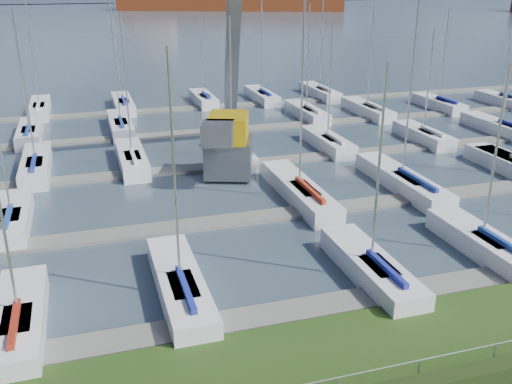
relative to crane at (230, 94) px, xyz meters
name	(u,v)px	position (x,y,z in m)	size (l,w,h in m)	color
water	(91,7)	(-2.04, 235.10, -5.73)	(800.00, 540.00, 0.20)	#3E4F5B
fence	(365,372)	(-2.04, -24.90, -4.13)	(0.04, 0.04, 80.00)	#95969D
docks	(200,168)	(-2.04, 1.10, -5.55)	(90.00, 41.60, 0.25)	slate
crane	(230,94)	(0.00, 0.00, 0.00)	(5.74, 13.49, 22.35)	slate
cargo_ship_mid	(220,0)	(46.92, 194.87, -1.68)	(88.97, 49.74, 21.50)	maroon
sailboat_fleet	(164,87)	(-3.97, 4.04, 0.01)	(75.54, 49.80, 13.16)	white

